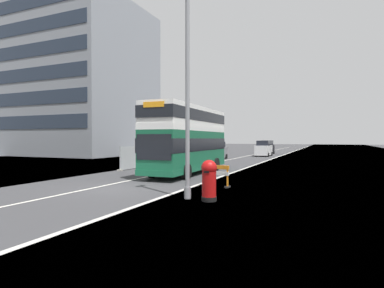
{
  "coord_description": "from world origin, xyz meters",
  "views": [
    {
      "loc": [
        9.9,
        -13.09,
        2.54
      ],
      "look_at": [
        1.82,
        5.3,
        2.2
      ],
      "focal_mm": 29.52,
      "sensor_mm": 36.0,
      "label": 1
    }
  ],
  "objects_px": {
    "car_receding_mid": "(264,149)",
    "car_receding_far": "(267,148)",
    "lamppost_foreground": "(187,101)",
    "red_pillar_postbox": "(209,178)",
    "double_decker_bus": "(188,138)",
    "car_oncoming_near": "(216,151)",
    "roadworks_barrier": "(216,173)"
  },
  "relations": [
    {
      "from": "car_receding_mid",
      "to": "car_receding_far",
      "type": "distance_m",
      "value": 6.76
    },
    {
      "from": "lamppost_foreground",
      "to": "red_pillar_postbox",
      "type": "xyz_separation_m",
      "value": [
        1.01,
        -0.09,
        -3.21
      ]
    },
    {
      "from": "double_decker_bus",
      "to": "car_oncoming_near",
      "type": "relative_size",
      "value": 2.64
    },
    {
      "from": "red_pillar_postbox",
      "to": "car_oncoming_near",
      "type": "distance_m",
      "value": 26.28
    },
    {
      "from": "red_pillar_postbox",
      "to": "roadworks_barrier",
      "type": "height_order",
      "value": "red_pillar_postbox"
    },
    {
      "from": "car_oncoming_near",
      "to": "car_receding_mid",
      "type": "relative_size",
      "value": 0.91
    },
    {
      "from": "red_pillar_postbox",
      "to": "car_receding_mid",
      "type": "relative_size",
      "value": 0.39
    },
    {
      "from": "double_decker_bus",
      "to": "car_receding_mid",
      "type": "bearing_deg",
      "value": 88.55
    },
    {
      "from": "double_decker_bus",
      "to": "car_oncoming_near",
      "type": "bearing_deg",
      "value": 102.18
    },
    {
      "from": "lamppost_foreground",
      "to": "car_receding_far",
      "type": "relative_size",
      "value": 2.18
    },
    {
      "from": "roadworks_barrier",
      "to": "car_receding_far",
      "type": "bearing_deg",
      "value": 96.22
    },
    {
      "from": "car_receding_mid",
      "to": "lamppost_foreground",
      "type": "bearing_deg",
      "value": -84.41
    },
    {
      "from": "lamppost_foreground",
      "to": "car_oncoming_near",
      "type": "relative_size",
      "value": 2.2
    },
    {
      "from": "roadworks_barrier",
      "to": "car_receding_far",
      "type": "xyz_separation_m",
      "value": [
        -4.03,
        36.98,
        0.34
      ]
    },
    {
      "from": "red_pillar_postbox",
      "to": "car_receding_mid",
      "type": "xyz_separation_m",
      "value": [
        -4.33,
        34.05,
        0.15
      ]
    },
    {
      "from": "car_oncoming_near",
      "to": "car_receding_far",
      "type": "bearing_deg",
      "value": 78.09
    },
    {
      "from": "car_oncoming_near",
      "to": "car_receding_mid",
      "type": "xyz_separation_m",
      "value": [
        4.09,
        9.16,
        0.04
      ]
    },
    {
      "from": "roadworks_barrier",
      "to": "car_oncoming_near",
      "type": "bearing_deg",
      "value": 109.28
    },
    {
      "from": "red_pillar_postbox",
      "to": "roadworks_barrier",
      "type": "distance_m",
      "value": 3.94
    },
    {
      "from": "red_pillar_postbox",
      "to": "roadworks_barrier",
      "type": "relative_size",
      "value": 1.03
    },
    {
      "from": "car_receding_far",
      "to": "roadworks_barrier",
      "type": "bearing_deg",
      "value": -83.78
    },
    {
      "from": "double_decker_bus",
      "to": "car_oncoming_near",
      "type": "xyz_separation_m",
      "value": [
        -3.45,
        16.0,
        -1.53
      ]
    },
    {
      "from": "lamppost_foreground",
      "to": "car_receding_far",
      "type": "bearing_deg",
      "value": 95.7
    },
    {
      "from": "double_decker_bus",
      "to": "car_receding_far",
      "type": "height_order",
      "value": "double_decker_bus"
    },
    {
      "from": "double_decker_bus",
      "to": "car_receding_mid",
      "type": "distance_m",
      "value": 25.21
    },
    {
      "from": "car_oncoming_near",
      "to": "car_receding_mid",
      "type": "distance_m",
      "value": 10.03
    },
    {
      "from": "roadworks_barrier",
      "to": "car_receding_mid",
      "type": "xyz_separation_m",
      "value": [
        -3.29,
        30.26,
        0.35
      ]
    },
    {
      "from": "lamppost_foreground",
      "to": "car_receding_far",
      "type": "xyz_separation_m",
      "value": [
        -4.06,
        40.68,
        -3.08
      ]
    },
    {
      "from": "lamppost_foreground",
      "to": "car_receding_mid",
      "type": "height_order",
      "value": "lamppost_foreground"
    },
    {
      "from": "roadworks_barrier",
      "to": "double_decker_bus",
      "type": "bearing_deg",
      "value": 127.6
    },
    {
      "from": "car_receding_mid",
      "to": "car_receding_far",
      "type": "bearing_deg",
      "value": 96.26
    },
    {
      "from": "double_decker_bus",
      "to": "roadworks_barrier",
      "type": "distance_m",
      "value": 6.7
    }
  ]
}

